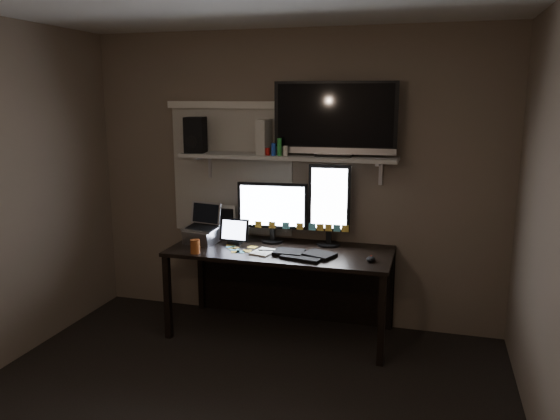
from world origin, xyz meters
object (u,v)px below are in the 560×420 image
(keyboard, at_px, (304,254))
(mouse, at_px, (371,259))
(cup, at_px, (195,247))
(monitor_landscape, at_px, (272,212))
(tablet, at_px, (235,231))
(monitor_portrait, at_px, (329,205))
(game_console, at_px, (264,137))
(speaker, at_px, (196,135))
(desk, at_px, (285,266))
(tv, at_px, (335,119))
(laptop, at_px, (201,224))

(keyboard, height_order, mouse, mouse)
(cup, bearing_deg, monitor_landscape, 45.45)
(monitor_landscape, relative_size, tablet, 2.37)
(monitor_portrait, distance_m, game_console, 0.78)
(tablet, xyz_separation_m, speaker, (-0.39, 0.12, 0.79))
(keyboard, xyz_separation_m, mouse, (0.52, -0.01, 0.00))
(desk, height_order, keyboard, keyboard)
(monitor_portrait, relative_size, mouse, 6.86)
(cup, relative_size, tv, 0.11)
(mouse, relative_size, speaker, 0.34)
(monitor_portrait, xyz_separation_m, mouse, (0.39, -0.36, -0.33))
(game_console, bearing_deg, keyboard, -39.28)
(monitor_landscape, xyz_separation_m, speaker, (-0.67, -0.03, 0.64))
(monitor_portrait, distance_m, laptop, 1.09)
(mouse, relative_size, tablet, 0.40)
(game_console, bearing_deg, mouse, -21.27)
(keyboard, xyz_separation_m, game_console, (-0.42, 0.33, 0.88))
(monitor_portrait, xyz_separation_m, tablet, (-0.77, -0.18, -0.23))
(desk, relative_size, monitor_portrait, 2.61)
(monitor_portrait, bearing_deg, monitor_landscape, 179.60)
(desk, bearing_deg, tablet, -169.96)
(monitor_landscape, relative_size, game_console, 2.11)
(desk, height_order, speaker, speaker)
(tv, relative_size, game_console, 3.45)
(keyboard, distance_m, cup, 0.86)
(desk, bearing_deg, keyboard, -47.54)
(desk, relative_size, tablet, 7.13)
(desk, relative_size, mouse, 17.92)
(laptop, relative_size, tv, 0.33)
(monitor_portrait, relative_size, cup, 6.18)
(monitor_portrait, bearing_deg, mouse, -46.07)
(desk, height_order, mouse, mouse)
(laptop, bearing_deg, mouse, 5.02)
(monitor_portrait, bearing_deg, cup, -155.06)
(mouse, distance_m, tv, 1.14)
(desk, xyz_separation_m, keyboard, (0.22, -0.25, 0.19))
(monitor_landscape, distance_m, laptop, 0.61)
(keyboard, relative_size, speaker, 1.61)
(mouse, height_order, game_console, game_console)
(tv, bearing_deg, laptop, -170.91)
(desk, bearing_deg, cup, -145.86)
(desk, xyz_separation_m, monitor_portrait, (0.35, 0.10, 0.52))
(mouse, xyz_separation_m, laptop, (-1.44, 0.14, 0.14))
(desk, height_order, cup, cup)
(cup, bearing_deg, game_console, 50.25)
(monitor_portrait, relative_size, laptop, 2.11)
(keyboard, bearing_deg, game_console, 154.40)
(mouse, relative_size, tv, 0.10)
(keyboard, bearing_deg, monitor_landscape, 149.91)
(monitor_portrait, distance_m, mouse, 0.63)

